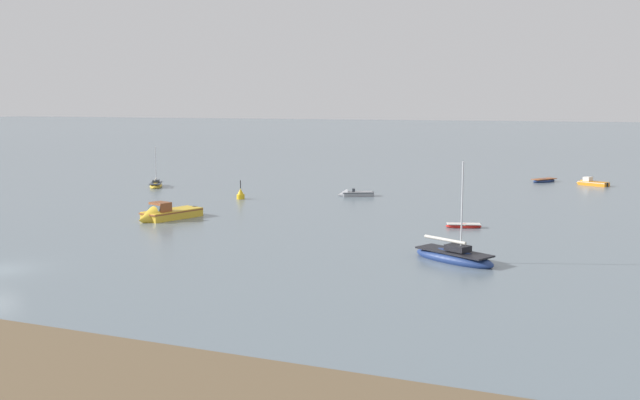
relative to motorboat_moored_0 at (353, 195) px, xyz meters
name	(u,v)px	position (x,y,z in m)	size (l,w,h in m)	color
motorboat_moored_0	(353,195)	(0.00, 0.00, 0.00)	(4.35, 3.21, 1.43)	gray
sailboat_moored_0	(454,257)	(17.90, -29.65, 0.12)	(6.69, 4.74, 7.27)	navy
motorboat_moored_1	(163,216)	(-10.79, -22.43, 0.18)	(4.21, 7.00, 2.51)	gold
sailboat_moored_1	(156,185)	(-26.73, -0.87, 0.04)	(3.69, 4.94, 5.41)	gold
rowboat_moored_0	(544,181)	(19.40, 24.11, -0.02)	(3.51, 4.17, 0.65)	navy
rowboat_moored_2	(464,226)	(15.98, -16.05, -0.06)	(3.29, 1.96, 0.49)	red
motorboat_moored_2	(589,183)	(25.25, 22.33, 0.05)	(4.52, 3.23, 1.64)	orange
channel_buoy	(241,195)	(-10.96, -7.06, 0.26)	(0.90, 0.90, 2.30)	gold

